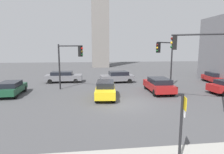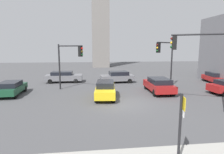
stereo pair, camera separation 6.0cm
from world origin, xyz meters
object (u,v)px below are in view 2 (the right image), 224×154
(traffic_light_2, at_px, (70,58))
(car_4, at_px, (64,77))
(car_2, at_px, (11,88))
(car_3, at_px, (117,77))
(direction_sign, at_px, (181,122))
(car_6, at_px, (159,85))
(car_5, at_px, (105,89))
(traffic_light_0, at_px, (202,54))
(traffic_light_1, at_px, (165,54))
(car_1, at_px, (216,78))

(traffic_light_2, bearing_deg, car_4, 138.43)
(car_2, distance_m, car_3, 12.11)
(direction_sign, distance_m, car_6, 11.93)
(traffic_light_2, distance_m, car_5, 5.40)
(car_5, distance_m, car_6, 5.62)
(direction_sign, height_order, car_4, direction_sign)
(car_3, bearing_deg, direction_sign, 84.85)
(traffic_light_2, bearing_deg, traffic_light_0, -3.85)
(traffic_light_1, xyz_separation_m, car_3, (-4.60, 4.07, -2.96))
(traffic_light_2, height_order, car_6, traffic_light_2)
(traffic_light_1, relative_size, traffic_light_2, 1.12)
(car_2, xyz_separation_m, car_5, (8.70, -1.96, 0.07))
(traffic_light_2, height_order, car_5, traffic_light_2)
(direction_sign, distance_m, traffic_light_1, 14.21)
(traffic_light_0, bearing_deg, traffic_light_2, -10.28)
(car_6, bearing_deg, car_1, -64.17)
(traffic_light_0, distance_m, car_1, 12.69)
(direction_sign, xyz_separation_m, car_5, (-1.98, 9.98, -0.95))
(car_1, relative_size, car_3, 1.00)
(traffic_light_0, relative_size, car_2, 1.37)
(traffic_light_1, bearing_deg, car_1, 160.84)
(traffic_light_1, height_order, car_4, traffic_light_1)
(direction_sign, bearing_deg, traffic_light_1, 83.81)
(traffic_light_0, relative_size, car_6, 1.23)
(traffic_light_2, xyz_separation_m, car_6, (8.78, -1.90, -2.66))
(traffic_light_1, relative_size, car_4, 1.15)
(traffic_light_2, xyz_separation_m, car_5, (3.34, -3.30, -2.67))
(car_2, relative_size, car_5, 0.96)
(traffic_light_1, bearing_deg, car_3, -76.72)
(traffic_light_1, bearing_deg, car_6, 19.48)
(car_2, xyz_separation_m, car_3, (10.86, 5.36, 0.05))
(car_5, bearing_deg, car_3, 169.19)
(direction_sign, height_order, traffic_light_1, traffic_light_1)
(car_4, bearing_deg, traffic_light_2, -73.52)
(direction_sign, bearing_deg, traffic_light_0, 67.46)
(car_2, bearing_deg, car_3, -65.74)
(car_3, height_order, car_6, car_6)
(traffic_light_2, distance_m, car_4, 5.82)
(car_4, height_order, car_5, car_5)
(direction_sign, bearing_deg, traffic_light_2, 125.49)
(traffic_light_1, height_order, car_3, traffic_light_1)
(car_6, bearing_deg, car_4, 57.51)
(car_1, distance_m, car_4, 19.33)
(traffic_light_1, distance_m, car_3, 6.82)
(direction_sign, xyz_separation_m, traffic_light_0, (4.45, 6.08, 2.27))
(car_4, bearing_deg, car_1, -7.79)
(car_1, bearing_deg, traffic_light_1, -67.49)
(traffic_light_1, distance_m, car_4, 12.89)
(car_1, relative_size, car_4, 0.93)
(car_5, bearing_deg, traffic_light_0, 64.40)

